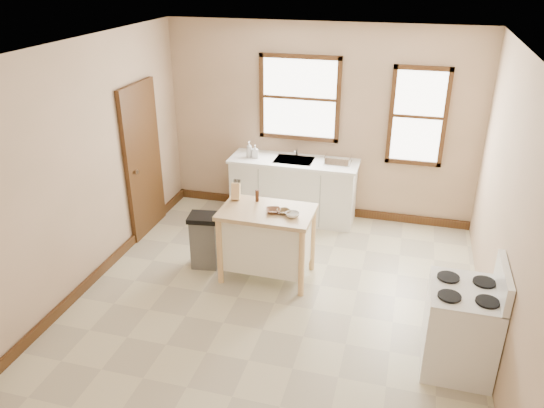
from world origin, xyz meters
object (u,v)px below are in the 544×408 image
(knife_block, at_px, (236,192))
(bowl_b, at_px, (284,212))
(soap_bottle_a, at_px, (249,149))
(trash_bin, at_px, (205,241))
(kitchen_island, at_px, (267,244))
(soap_bottle_b, at_px, (255,151))
(bowl_c, at_px, (292,215))
(gas_stove, at_px, (462,317))
(pepper_grinder, at_px, (257,196))
(bowl_a, at_px, (273,211))
(dish_rack, at_px, (338,160))

(knife_block, bearing_deg, bowl_b, -28.56)
(soap_bottle_a, relative_size, trash_bin, 0.33)
(kitchen_island, height_order, trash_bin, kitchen_island)
(soap_bottle_b, bearing_deg, soap_bottle_a, 164.08)
(kitchen_island, bearing_deg, bowl_c, -14.48)
(bowl_c, height_order, trash_bin, bowl_c)
(soap_bottle_a, xyz_separation_m, trash_bin, (-0.10, -1.58, -0.68))
(kitchen_island, distance_m, gas_stove, 2.41)
(soap_bottle_a, bearing_deg, pepper_grinder, -69.57)
(knife_block, relative_size, bowl_a, 1.17)
(knife_block, bearing_deg, bowl_c, -30.51)
(dish_rack, height_order, gas_stove, gas_stove)
(soap_bottle_b, distance_m, pepper_grinder, 1.46)
(soap_bottle_a, relative_size, bowl_b, 1.56)
(kitchen_island, relative_size, bowl_a, 6.37)
(soap_bottle_a, xyz_separation_m, bowl_c, (1.04, -1.69, -0.12))
(soap_bottle_a, height_order, bowl_b, soap_bottle_a)
(knife_block, bearing_deg, bowl_a, -33.70)
(knife_block, bearing_deg, soap_bottle_b, 87.35)
(soap_bottle_b, bearing_deg, pepper_grinder, -87.06)
(soap_bottle_a, height_order, trash_bin, soap_bottle_a)
(bowl_c, bearing_deg, kitchen_island, 164.74)
(kitchen_island, relative_size, trash_bin, 1.55)
(soap_bottle_a, bearing_deg, trash_bin, -94.20)
(knife_block, height_order, bowl_b, knife_block)
(pepper_grinder, height_order, gas_stove, gas_stove)
(dish_rack, distance_m, kitchen_island, 1.85)
(kitchen_island, distance_m, trash_bin, 0.82)
(kitchen_island, bearing_deg, soap_bottle_a, 114.85)
(knife_block, xyz_separation_m, bowl_b, (0.65, -0.22, -0.08))
(trash_bin, bearing_deg, knife_block, 16.04)
(pepper_grinder, distance_m, bowl_c, 0.59)
(soap_bottle_b, bearing_deg, knife_block, -97.43)
(gas_stove, bearing_deg, knife_block, 154.48)
(gas_stove, bearing_deg, bowl_b, 152.30)
(soap_bottle_a, bearing_deg, gas_stove, -43.24)
(dish_rack, relative_size, trash_bin, 0.52)
(kitchen_island, xyz_separation_m, bowl_a, (0.09, -0.03, 0.47))
(knife_block, bearing_deg, kitchen_island, -34.11)
(dish_rack, bearing_deg, pepper_grinder, -95.78)
(knife_block, distance_m, bowl_a, 0.58)
(dish_rack, bearing_deg, trash_bin, -108.77)
(soap_bottle_a, xyz_separation_m, knife_block, (0.27, -1.41, -0.05))
(dish_rack, height_order, bowl_c, dish_rack)
(kitchen_island, distance_m, pepper_grinder, 0.59)
(dish_rack, relative_size, pepper_grinder, 2.45)
(soap_bottle_a, xyz_separation_m, dish_rack, (1.29, 0.07, -0.07))
(dish_rack, distance_m, gas_stove, 3.18)
(trash_bin, bearing_deg, kitchen_island, -10.42)
(knife_block, distance_m, trash_bin, 0.76)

